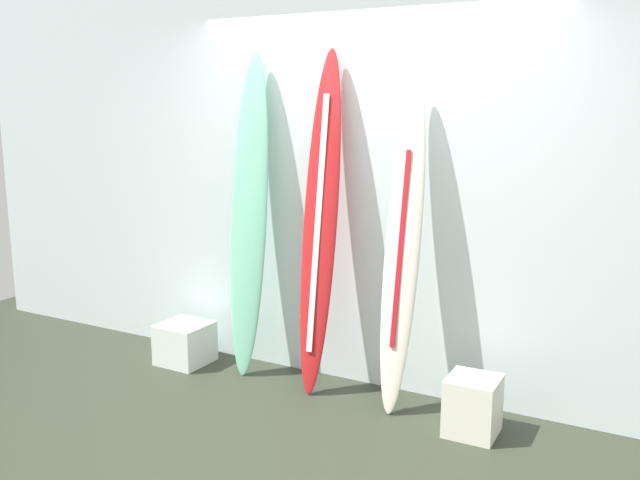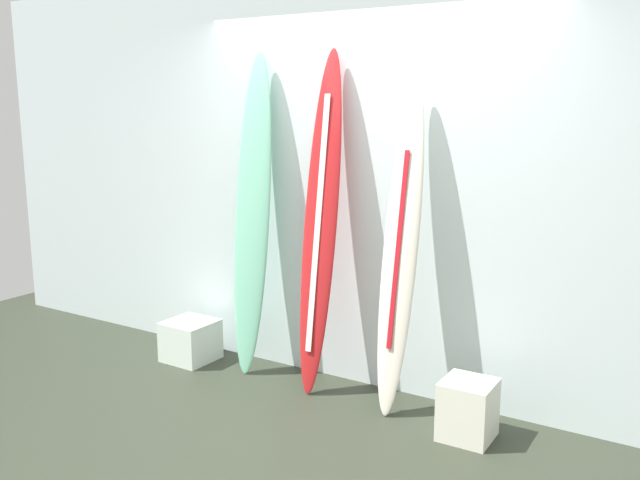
# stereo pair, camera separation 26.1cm
# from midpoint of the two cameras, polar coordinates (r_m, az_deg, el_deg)

# --- Properties ---
(ground) EXTENTS (8.00, 8.00, 0.04)m
(ground) POSITION_cam_midpoint_polar(r_m,az_deg,el_deg) (4.04, -6.04, -17.57)
(ground) COLOR #2D3326
(wall_back) EXTENTS (7.20, 0.20, 2.80)m
(wall_back) POSITION_cam_midpoint_polar(r_m,az_deg,el_deg) (4.69, 2.64, 4.85)
(wall_back) COLOR silver
(wall_back) RESTS_ON ground
(surfboard_seafoam) EXTENTS (0.30, 0.32, 2.27)m
(surfboard_seafoam) POSITION_cam_midpoint_polar(r_m,az_deg,el_deg) (4.89, -7.38, 1.91)
(surfboard_seafoam) COLOR #7BCCA9
(surfboard_seafoam) RESTS_ON ground
(surfboard_crimson) EXTENTS (0.25, 0.39, 2.27)m
(surfboard_crimson) POSITION_cam_midpoint_polar(r_m,az_deg,el_deg) (4.56, -1.64, 1.12)
(surfboard_crimson) COLOR red
(surfboard_crimson) RESTS_ON ground
(surfboard_ivory) EXTENTS (0.24, 0.40, 2.06)m
(surfboard_ivory) POSITION_cam_midpoint_polar(r_m,az_deg,el_deg) (4.30, 5.05, -0.94)
(surfboard_ivory) COLOR silver
(surfboard_ivory) RESTS_ON ground
(display_block_left) EXTENTS (0.30, 0.30, 0.35)m
(display_block_left) POSITION_cam_midpoint_polar(r_m,az_deg,el_deg) (4.25, 10.67, -13.24)
(display_block_left) COLOR white
(display_block_left) RESTS_ON ground
(display_block_center) EXTENTS (0.35, 0.35, 0.30)m
(display_block_center) POSITION_cam_midpoint_polar(r_m,az_deg,el_deg) (5.37, -12.40, -8.27)
(display_block_center) COLOR silver
(display_block_center) RESTS_ON ground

